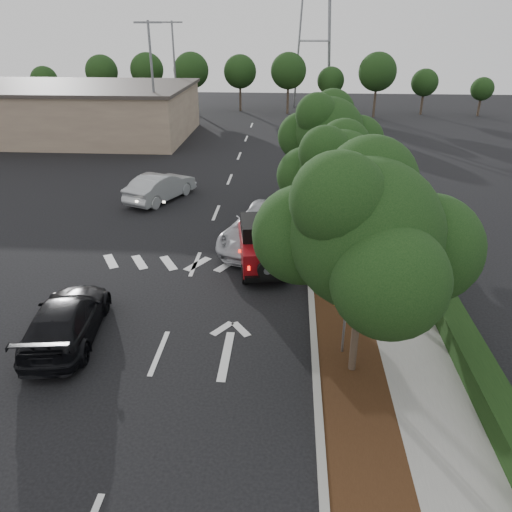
# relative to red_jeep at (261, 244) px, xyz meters

# --- Properties ---
(ground) EXTENTS (120.00, 120.00, 0.00)m
(ground) POSITION_rel_red_jeep_xyz_m (-2.68, -6.00, -0.99)
(ground) COLOR black
(ground) RESTS_ON ground
(curb) EXTENTS (0.20, 70.00, 0.15)m
(curb) POSITION_rel_red_jeep_xyz_m (1.92, 6.00, -0.91)
(curb) COLOR #9E9B93
(curb) RESTS_ON ground
(planting_strip) EXTENTS (1.80, 70.00, 0.12)m
(planting_strip) POSITION_rel_red_jeep_xyz_m (2.92, 6.00, -0.93)
(planting_strip) COLOR black
(planting_strip) RESTS_ON ground
(sidewalk) EXTENTS (2.00, 70.00, 0.12)m
(sidewalk) POSITION_rel_red_jeep_xyz_m (4.82, 6.00, -0.93)
(sidewalk) COLOR gray
(sidewalk) RESTS_ON ground
(hedge) EXTENTS (0.80, 70.00, 0.80)m
(hedge) POSITION_rel_red_jeep_xyz_m (6.22, 6.00, -0.59)
(hedge) COLOR black
(hedge) RESTS_ON ground
(commercial_building) EXTENTS (22.00, 12.00, 4.00)m
(commercial_building) POSITION_rel_red_jeep_xyz_m (-18.68, 24.00, 1.01)
(commercial_building) COLOR gray
(commercial_building) RESTS_ON ground
(transmission_tower) EXTENTS (7.00, 4.00, 28.00)m
(transmission_tower) POSITION_rel_red_jeep_xyz_m (3.32, 42.00, -0.99)
(transmission_tower) COLOR slate
(transmission_tower) RESTS_ON ground
(street_tree_near) EXTENTS (3.80, 3.80, 5.92)m
(street_tree_near) POSITION_rel_red_jeep_xyz_m (2.92, -6.50, -0.99)
(street_tree_near) COLOR black
(street_tree_near) RESTS_ON ground
(street_tree_mid) EXTENTS (3.20, 3.20, 5.32)m
(street_tree_mid) POSITION_rel_red_jeep_xyz_m (2.92, 0.50, -0.99)
(street_tree_mid) COLOR black
(street_tree_mid) RESTS_ON ground
(street_tree_far) EXTENTS (3.40, 3.40, 5.62)m
(street_tree_far) POSITION_rel_red_jeep_xyz_m (2.92, 7.00, -0.99)
(street_tree_far) COLOR black
(street_tree_far) RESTS_ON ground
(light_pole_a) EXTENTS (2.00, 0.22, 9.00)m
(light_pole_a) POSITION_rel_red_jeep_xyz_m (-9.18, 20.00, -0.99)
(light_pole_a) COLOR slate
(light_pole_a) RESTS_ON ground
(light_pole_b) EXTENTS (2.00, 0.22, 9.00)m
(light_pole_b) POSITION_rel_red_jeep_xyz_m (-10.18, 32.00, -0.99)
(light_pole_b) COLOR slate
(light_pole_b) RESTS_ON ground
(red_jeep) EXTENTS (2.19, 3.94, 1.94)m
(red_jeep) POSITION_rel_red_jeep_xyz_m (0.00, 0.00, 0.00)
(red_jeep) COLOR black
(red_jeep) RESTS_ON ground
(silver_suv_ahead) EXTENTS (4.19, 6.39, 1.63)m
(silver_suv_ahead) POSITION_rel_red_jeep_xyz_m (-0.00, 2.13, -0.17)
(silver_suv_ahead) COLOR #B0B1B8
(silver_suv_ahead) RESTS_ON ground
(black_suv_oncoming) EXTENTS (2.46, 4.87, 1.36)m
(black_suv_oncoming) POSITION_rel_red_jeep_xyz_m (-5.65, -5.42, -0.31)
(black_suv_oncoming) COLOR black
(black_suv_oncoming) RESTS_ON ground
(silver_sedan_oncoming) EXTENTS (3.33, 4.78, 1.49)m
(silver_sedan_oncoming) POSITION_rel_red_jeep_xyz_m (-5.97, 7.83, -0.24)
(silver_sedan_oncoming) COLOR #A3A6AB
(silver_sedan_oncoming) RESTS_ON ground
(parked_suv) EXTENTS (4.59, 3.32, 1.45)m
(parked_suv) POSITION_rel_red_jeep_xyz_m (-11.55, 19.93, -0.26)
(parked_suv) COLOR #9FA2A7
(parked_suv) RESTS_ON ground
(speed_hump_sign) EXTENTS (1.10, 0.12, 2.34)m
(speed_hump_sign) POSITION_rel_red_jeep_xyz_m (2.72, -5.73, 0.63)
(speed_hump_sign) COLOR slate
(speed_hump_sign) RESTS_ON ground
(terracotta_planter) EXTENTS (0.64, 0.64, 1.12)m
(terracotta_planter) POSITION_rel_red_jeep_xyz_m (5.63, -3.67, -0.23)
(terracotta_planter) COLOR brown
(terracotta_planter) RESTS_ON ground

